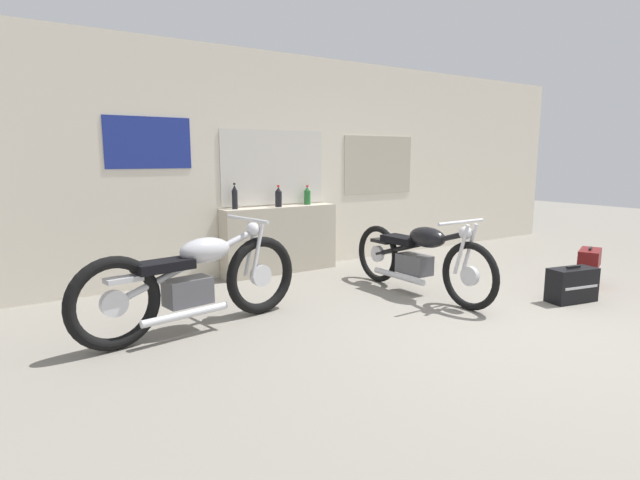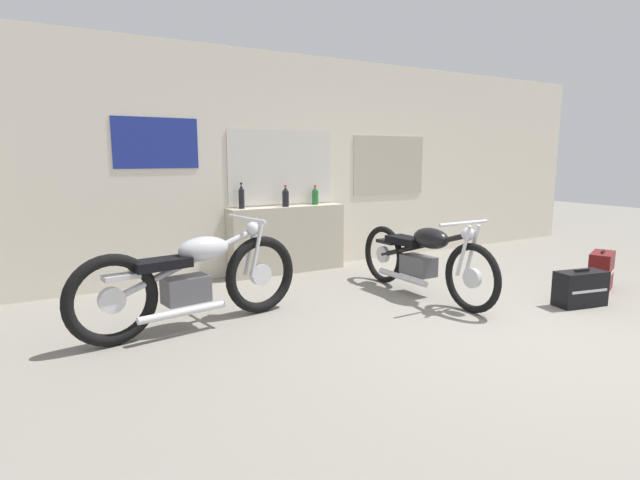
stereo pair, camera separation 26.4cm
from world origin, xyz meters
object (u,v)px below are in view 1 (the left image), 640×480
(bottle_leftmost, at_px, (235,197))
(motorcycle_black, at_px, (419,256))
(hard_case_darkred, at_px, (589,268))
(hard_case_black, at_px, (572,285))
(bottle_left_center, at_px, (278,197))
(motorcycle_silver, at_px, (195,281))
(bottle_center, at_px, (307,196))

(bottle_leftmost, bearing_deg, motorcycle_black, -52.71)
(hard_case_darkred, xyz_separation_m, hard_case_black, (-0.77, -0.24, -0.04))
(bottle_left_center, distance_m, motorcycle_silver, 2.29)
(hard_case_black, bearing_deg, bottle_leftmost, 130.85)
(motorcycle_silver, bearing_deg, hard_case_darkred, -14.22)
(bottle_center, distance_m, motorcycle_black, 1.90)
(motorcycle_silver, height_order, hard_case_darkred, motorcycle_silver)
(motorcycle_black, bearing_deg, bottle_left_center, 114.26)
(bottle_leftmost, bearing_deg, bottle_left_center, -5.23)
(bottle_leftmost, height_order, hard_case_black, bottle_leftmost)
(bottle_center, relative_size, hard_case_darkred, 0.51)
(bottle_left_center, xyz_separation_m, hard_case_black, (1.91, -2.82, -0.81))
(bottle_leftmost, xyz_separation_m, bottle_center, (1.05, 0.01, -0.03))
(motorcycle_silver, relative_size, hard_case_black, 3.83)
(bottle_leftmost, distance_m, bottle_left_center, 0.58)
(bottle_center, bearing_deg, hard_case_darkred, -50.21)
(bottle_left_center, xyz_separation_m, motorcycle_black, (0.78, -1.73, -0.56))
(motorcycle_black, relative_size, motorcycle_silver, 0.97)
(bottle_center, bearing_deg, bottle_leftmost, -179.39)
(bottle_left_center, bearing_deg, motorcycle_silver, -138.05)
(motorcycle_silver, bearing_deg, bottle_left_center, 41.95)
(bottle_left_center, distance_m, hard_case_black, 3.50)
(motorcycle_black, height_order, hard_case_black, motorcycle_black)
(bottle_leftmost, bearing_deg, hard_case_black, -49.15)
(bottle_center, xyz_separation_m, motorcycle_black, (0.31, -1.79, -0.55))
(motorcycle_black, height_order, motorcycle_silver, motorcycle_silver)
(bottle_leftmost, height_order, bottle_center, bottle_leftmost)
(bottle_center, xyz_separation_m, hard_case_black, (1.44, -2.89, -0.80))
(bottle_left_center, bearing_deg, hard_case_black, -55.92)
(motorcycle_black, distance_m, hard_case_darkred, 2.09)
(hard_case_darkred, distance_m, hard_case_black, 0.81)
(bottle_leftmost, relative_size, hard_case_black, 0.58)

